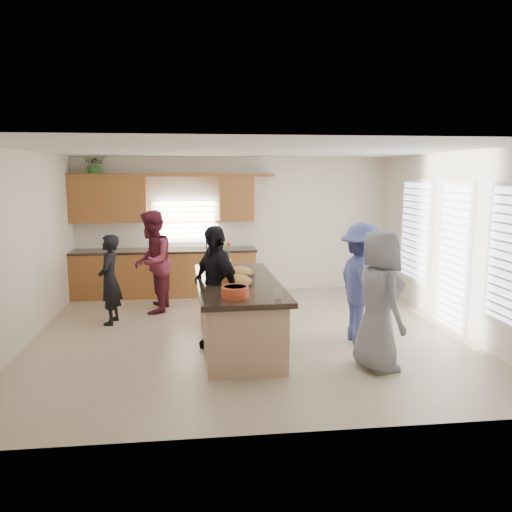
{
  "coord_description": "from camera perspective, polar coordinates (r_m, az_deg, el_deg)",
  "views": [
    {
      "loc": [
        -0.75,
        -7.39,
        2.47
      ],
      "look_at": [
        0.18,
        0.49,
        1.15
      ],
      "focal_mm": 35.0,
      "sensor_mm": 36.0,
      "label": 1
    }
  ],
  "objects": [
    {
      "name": "woman_right_back",
      "position": [
        7.42,
        11.97,
        -3.09
      ],
      "size": [
        0.76,
        1.2,
        1.77
      ],
      "primitive_type": "imported",
      "rotation": [
        0.0,
        0.0,
        1.66
      ],
      "color": "#3B4382",
      "rests_on": "ground"
    },
    {
      "name": "clear_cup",
      "position": [
        6.12,
        2.5,
        -4.43
      ],
      "size": [
        0.08,
        0.08,
        0.1
      ],
      "primitive_type": "cylinder",
      "color": "white",
      "rests_on": "island"
    },
    {
      "name": "woman_left_back",
      "position": [
        8.54,
        -16.38,
        -2.61
      ],
      "size": [
        0.41,
        0.58,
        1.48
      ],
      "primitive_type": "imported",
      "rotation": [
        0.0,
        0.0,
        -1.68
      ],
      "color": "black",
      "rests_on": "ground"
    },
    {
      "name": "floor",
      "position": [
        7.83,
        -0.88,
        -8.95
      ],
      "size": [
        6.5,
        6.5,
        0.0
      ],
      "primitive_type": "plane",
      "color": "tan",
      "rests_on": "ground"
    },
    {
      "name": "island",
      "position": [
        7.27,
        -2.1,
        -6.68
      ],
      "size": [
        1.22,
        2.73,
        0.95
      ],
      "rotation": [
        0.0,
        0.0,
        0.03
      ],
      "color": "tan",
      "rests_on": "ground"
    },
    {
      "name": "salad_bowl",
      "position": [
        6.19,
        -2.41,
        -4.04
      ],
      "size": [
        0.34,
        0.34,
        0.14
      ],
      "color": "#C34223",
      "rests_on": "island"
    },
    {
      "name": "plate_stack",
      "position": [
        8.04,
        -3.38,
        -1.27
      ],
      "size": [
        0.2,
        0.2,
        0.05
      ],
      "primitive_type": "cylinder",
      "color": "#9E83BF",
      "rests_on": "island"
    },
    {
      "name": "back_cabinetry",
      "position": [
        10.26,
        -10.65,
        0.56
      ],
      "size": [
        4.08,
        0.66,
        2.46
      ],
      "color": "brown",
      "rests_on": "ground"
    },
    {
      "name": "platter_front",
      "position": [
        6.93,
        -2.31,
        -3.0
      ],
      "size": [
        0.5,
        0.5,
        0.2
      ],
      "color": "black",
      "rests_on": "island"
    },
    {
      "name": "flower_vase",
      "position": [
        8.1,
        -3.25,
        0.27
      ],
      "size": [
        0.14,
        0.14,
        0.42
      ],
      "color": "silver",
      "rests_on": "island"
    },
    {
      "name": "right_wall_glazing",
      "position": [
        8.35,
        21.77,
        1.01
      ],
      "size": [
        0.06,
        4.0,
        2.25
      ],
      "color": "white",
      "rests_on": "ground"
    },
    {
      "name": "room_shell",
      "position": [
        7.45,
        -0.92,
        5.07
      ],
      "size": [
        6.52,
        6.02,
        2.81
      ],
      "color": "silver",
      "rests_on": "ground"
    },
    {
      "name": "woman_left_mid",
      "position": [
        9.04,
        -11.78,
        -0.65
      ],
      "size": [
        0.79,
        0.96,
        1.83
      ],
      "primitive_type": "imported",
      "rotation": [
        0.0,
        0.0,
        -1.68
      ],
      "color": "maroon",
      "rests_on": "ground"
    },
    {
      "name": "platter_back",
      "position": [
        7.7,
        -4.37,
        -1.76
      ],
      "size": [
        0.32,
        0.32,
        0.13
      ],
      "color": "black",
      "rests_on": "island"
    },
    {
      "name": "woman_right_front",
      "position": [
        6.46,
        13.85,
        -4.94
      ],
      "size": [
        0.7,
        0.95,
        1.79
      ],
      "primitive_type": "imported",
      "rotation": [
        0.0,
        0.0,
        1.73
      ],
      "color": "slate",
      "rests_on": "ground"
    },
    {
      "name": "woman_left_front",
      "position": [
        7.04,
        -4.67,
        -3.63
      ],
      "size": [
        0.89,
        1.11,
        1.76
      ],
      "primitive_type": "imported",
      "rotation": [
        0.0,
        0.0,
        -1.04
      ],
      "color": "black",
      "rests_on": "ground"
    },
    {
      "name": "potted_plant",
      "position": [
        10.39,
        -17.89,
        9.94
      ],
      "size": [
        0.44,
        0.38,
        0.48
      ],
      "primitive_type": "imported",
      "rotation": [
        0.0,
        0.0,
        0.02
      ],
      "color": "#356E2C",
      "rests_on": "back_cabinetry"
    },
    {
      "name": "platter_mid",
      "position": [
        7.56,
        -1.91,
        -1.94
      ],
      "size": [
        0.46,
        0.46,
        0.19
      ],
      "color": "black",
      "rests_on": "island"
    }
  ]
}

